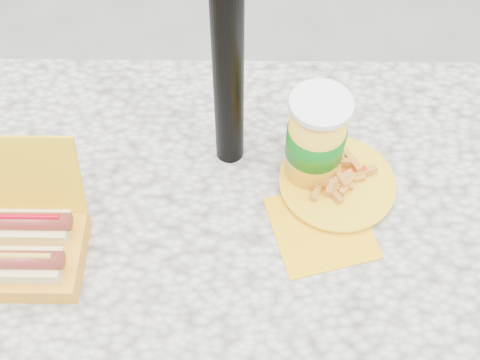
{
  "coord_description": "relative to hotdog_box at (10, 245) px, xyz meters",
  "views": [
    {
      "loc": [
        0.03,
        -0.52,
        1.63
      ],
      "look_at": [
        0.02,
        0.06,
        0.8
      ],
      "focal_mm": 45.0,
      "sensor_mm": 36.0,
      "label": 1
    }
  ],
  "objects": [
    {
      "name": "hotdog_box",
      "position": [
        0.0,
        0.0,
        0.0
      ],
      "size": [
        0.22,
        0.19,
        0.18
      ],
      "rotation": [
        0.0,
        0.0,
        -0.0
      ],
      "color": "yellow",
      "rests_on": "picnic_table"
    },
    {
      "name": "fries_plate",
      "position": [
        0.53,
        0.14,
        -0.03
      ],
      "size": [
        0.23,
        0.29,
        0.04
      ],
      "rotation": [
        0.0,
        0.0,
        -0.07
      ],
      "color": "#EFA80E",
      "rests_on": "picnic_table"
    },
    {
      "name": "picnic_table",
      "position": [
        0.34,
        0.06,
        -0.15
      ],
      "size": [
        1.2,
        0.8,
        0.75
      ],
      "color": "beige",
      "rests_on": "ground"
    },
    {
      "name": "soda_cup",
      "position": [
        0.49,
        0.17,
        0.05
      ],
      "size": [
        0.1,
        0.1,
        0.19
      ],
      "rotation": [
        0.0,
        0.0,
        0.19
      ],
      "color": "yellow",
      "rests_on": "picnic_table"
    }
  ]
}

